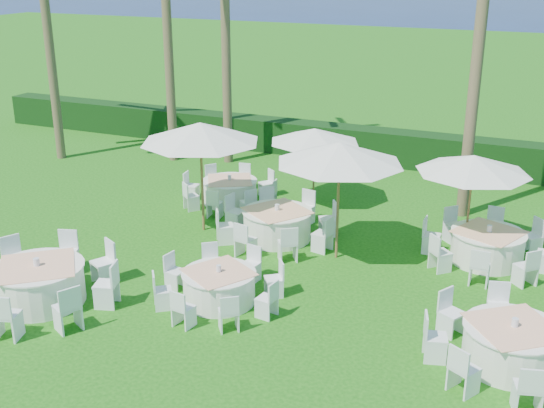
{
  "coord_description": "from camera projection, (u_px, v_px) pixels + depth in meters",
  "views": [
    {
      "loc": [
        5.22,
        -11.14,
        7.06
      ],
      "look_at": [
        -1.0,
        3.23,
        1.3
      ],
      "focal_mm": 45.0,
      "sensor_mm": 36.0,
      "label": 1
    }
  ],
  "objects": [
    {
      "name": "banquet_table_a",
      "position": [
        39.0,
        283.0,
        14.55
      ],
      "size": [
        3.39,
        3.39,
        1.03
      ],
      "color": "white",
      "rests_on": "ground"
    },
    {
      "name": "umbrella_d",
      "position": [
        473.0,
        164.0,
        16.43
      ],
      "size": [
        2.78,
        2.78,
        2.51
      ],
      "color": "brown",
      "rests_on": "ground"
    },
    {
      "name": "palm_b",
      "position": [
        226.0,
        37.0,
        23.14
      ],
      "size": [
        4.39,
        4.21,
        7.91
      ],
      "color": "brown",
      "rests_on": "ground"
    },
    {
      "name": "banquet_table_b",
      "position": [
        219.0,
        286.0,
        14.59
      ],
      "size": [
        2.81,
        2.81,
        0.86
      ],
      "color": "white",
      "rests_on": "ground"
    },
    {
      "name": "ocean",
      "position": [
        540.0,
        4.0,
        101.84
      ],
      "size": [
        260.0,
        260.0,
        0.0
      ],
      "primitive_type": "plane",
      "color": "#061543",
      "rests_on": "ground"
    },
    {
      "name": "banquet_table_e",
      "position": [
        277.0,
        224.0,
        17.81
      ],
      "size": [
        3.19,
        3.19,
        0.96
      ],
      "color": "white",
      "rests_on": "ground"
    },
    {
      "name": "banquet_table_d",
      "position": [
        230.0,
        191.0,
        20.43
      ],
      "size": [
        2.89,
        2.89,
        0.88
      ],
      "color": "white",
      "rests_on": "ground"
    },
    {
      "name": "banquet_table_c",
      "position": [
        512.0,
        345.0,
        12.31
      ],
      "size": [
        3.14,
        3.14,
        0.95
      ],
      "color": "white",
      "rests_on": "ground"
    },
    {
      "name": "ground",
      "position": [
        254.0,
        320.0,
        13.97
      ],
      "size": [
        120.0,
        120.0,
        0.0
      ],
      "primitive_type": "plane",
      "color": "#15540E",
      "rests_on": "ground"
    },
    {
      "name": "umbrella_b",
      "position": [
        340.0,
        153.0,
        15.93
      ],
      "size": [
        3.08,
        3.08,
        2.94
      ],
      "color": "brown",
      "rests_on": "ground"
    },
    {
      "name": "palm_f",
      "position": [
        49.0,
        43.0,
        23.67
      ],
      "size": [
        4.21,
        4.39,
        7.46
      ],
      "color": "brown",
      "rests_on": "ground"
    },
    {
      "name": "umbrella_c",
      "position": [
        315.0,
        135.0,
        19.7
      ],
      "size": [
        2.66,
        2.66,
        2.33
      ],
      "color": "brown",
      "rests_on": "ground"
    },
    {
      "name": "umbrella_a",
      "position": [
        200.0,
        132.0,
        17.6
      ],
      "size": [
        3.16,
        3.16,
        2.98
      ],
      "color": "brown",
      "rests_on": "ground"
    },
    {
      "name": "hedge",
      "position": [
        396.0,
        148.0,
        24.1
      ],
      "size": [
        34.0,
        1.0,
        1.2
      ],
      "primitive_type": "cube",
      "color": "black",
      "rests_on": "ground"
    },
    {
      "name": "banquet_table_f",
      "position": [
        487.0,
        246.0,
        16.5
      ],
      "size": [
        3.1,
        3.1,
        0.95
      ],
      "color": "white",
      "rests_on": "ground"
    }
  ]
}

